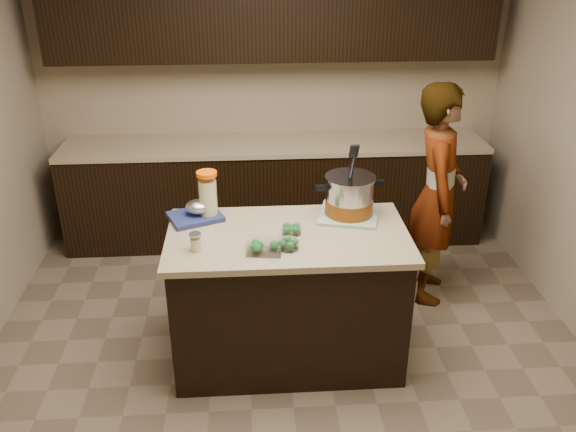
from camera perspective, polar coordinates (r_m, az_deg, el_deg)
name	(u,v)px	position (r m, az deg, el deg)	size (l,w,h in m)	color
ground_plane	(288,354)	(4.16, 0.00, -12.76)	(4.00, 4.00, 0.00)	brown
room_shell	(288,101)	(3.36, 0.00, 10.71)	(4.04, 4.04, 2.72)	tan
back_cabinets	(274,136)	(5.25, -1.29, 7.49)	(3.60, 0.63, 2.33)	black
island	(288,297)	(3.89, 0.00, -7.55)	(1.46, 0.81, 0.90)	black
dish_towel	(349,214)	(3.90, 5.69, 0.16)	(0.36, 0.36, 0.02)	#5A865A
stock_pot	(349,198)	(3.85, 5.76, 1.71)	(0.45, 0.37, 0.45)	#B7B7BC
lemonade_pitcher	(208,197)	(3.83, -7.50, 1.76)	(0.13, 0.13, 0.31)	#D3D081
mason_jar	(196,242)	(3.50, -8.63, -2.46)	(0.08, 0.08, 0.11)	#D3D081
broccoli_tub_left	(291,229)	(3.66, 0.32, -1.27)	(0.16, 0.16, 0.06)	silver
broccoli_tub_right	(289,245)	(3.49, 0.05, -2.70)	(0.13, 0.13, 0.06)	silver
broccoli_tub_rect	(264,247)	(3.46, -2.24, -2.91)	(0.21, 0.17, 0.07)	silver
blue_tray	(197,213)	(3.87, -8.56, 0.28)	(0.39, 0.35, 0.12)	navy
person	(437,195)	(4.52, 13.80, 1.93)	(0.60, 0.39, 1.64)	gray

